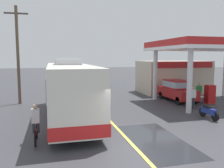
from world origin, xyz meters
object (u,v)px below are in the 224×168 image
coach_bus_main (69,91)px  motorcycle_parked_forecourt (208,112)px  car_at_pump (177,89)px  minibus_opposing_lane (95,74)px  car_trailing_behind_bus (64,80)px  pedestrian_near_pump (199,92)px  pedestrian_by_shop (193,96)px  cyclist_on_shoulder (36,125)px

coach_bus_main → motorcycle_parked_forecourt: 8.71m
car_at_pump → minibus_opposing_lane: minibus_opposing_lane is taller
motorcycle_parked_forecourt → car_trailing_behind_bus: car_trailing_behind_bus is taller
minibus_opposing_lane → coach_bus_main: bearing=-105.7°
minibus_opposing_lane → motorcycle_parked_forecourt: 19.85m
pedestrian_near_pump → pedestrian_by_shop: size_ratio=1.00×
coach_bus_main → pedestrian_near_pump: 11.21m
minibus_opposing_lane → pedestrian_near_pump: bearing=-67.4°
minibus_opposing_lane → cyclist_on_shoulder: size_ratio=3.37×
minibus_opposing_lane → car_trailing_behind_bus: 5.25m
minibus_opposing_lane → cyclist_on_shoulder: bearing=-107.4°
coach_bus_main → pedestrian_near_pump: size_ratio=6.65×
car_at_pump → minibus_opposing_lane: size_ratio=0.69×
pedestrian_by_shop → pedestrian_near_pump: bearing=46.0°
car_at_pump → pedestrian_by_shop: car_at_pump is taller
motorcycle_parked_forecourt → pedestrian_by_shop: 2.94m
coach_bus_main → car_at_pump: 10.18m
minibus_opposing_lane → pedestrian_near_pump: 15.96m
pedestrian_by_shop → car_trailing_behind_bus: car_trailing_behind_bus is taller
car_at_pump → motorcycle_parked_forecourt: 6.10m
coach_bus_main → motorcycle_parked_forecourt: size_ratio=6.13×
car_trailing_behind_bus → car_at_pump: bearing=-49.6°
car_trailing_behind_bus → coach_bus_main: bearing=-91.9°
car_at_pump → pedestrian_by_shop: bearing=-99.2°
cyclist_on_shoulder → car_trailing_behind_bus: (2.27, 18.05, 0.23)m
cyclist_on_shoulder → motorcycle_parked_forecourt: (10.06, 1.49, -0.34)m
coach_bus_main → pedestrian_by_shop: coach_bus_main is taller
cyclist_on_shoulder → pedestrian_by_shop: size_ratio=1.10×
cyclist_on_shoulder → pedestrian_near_pump: size_ratio=1.10×
pedestrian_near_pump → cyclist_on_shoulder: bearing=-153.7°
coach_bus_main → motorcycle_parked_forecourt: bearing=-16.1°
pedestrian_near_pump → coach_bus_main: bearing=-167.6°
minibus_opposing_lane → pedestrian_by_shop: 17.24m
car_at_pump → pedestrian_near_pump: bearing=-39.5°
motorcycle_parked_forecourt → pedestrian_by_shop: bearing=75.4°
cyclist_on_shoulder → car_trailing_behind_bus: car_trailing_behind_bus is taller
car_trailing_behind_bus → motorcycle_parked_forecourt: bearing=-64.8°
car_at_pump → pedestrian_by_shop: (-0.51, -3.14, -0.08)m
coach_bus_main → car_at_pump: size_ratio=2.63×
coach_bus_main → pedestrian_near_pump: bearing=12.4°
car_at_pump → motorcycle_parked_forecourt: car_at_pump is taller
car_trailing_behind_bus → cyclist_on_shoulder: bearing=-97.2°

